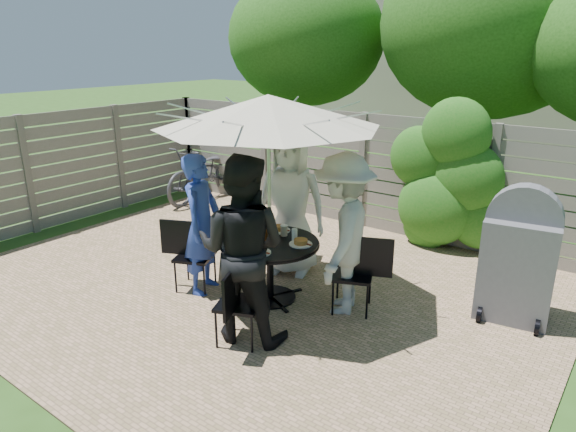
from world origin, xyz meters
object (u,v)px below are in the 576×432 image
Objects in this scene: chair_front at (239,319)px; plate_front at (259,251)px; glass_left at (245,236)px; bicycle at (205,172)px; person_back at (291,203)px; chair_back at (293,248)px; coffee_cup at (284,231)px; person_front at (242,250)px; glass_back at (268,227)px; chair_left at (194,269)px; plate_back at (279,229)px; plate_left at (240,236)px; glass_right at (295,235)px; person_right at (343,235)px; patio_table at (270,259)px; bbq_grill at (518,259)px; umbrella at (268,111)px; plate_right at (301,243)px; syrup_jug at (266,233)px; person_left at (202,225)px; chair_right at (353,289)px.

chair_front reaches higher than plate_front.
chair_front is 6.17× the size of glass_left.
person_back is at bearing -32.59° from bicycle.
chair_back is at bearing -3.19° from chair_front.
chair_front is at bearing -74.63° from coffee_cup.
person_front is 1.10m from glass_back.
plate_back is at bearing 16.44° from chair_left.
plate_left is at bearing 153.90° from glass_left.
glass_right is 1.17× the size of coffee_cup.
person_right is at bearing -4.05° from chair_left.
bicycle reaches higher than chair_left.
person_front is 0.98m from glass_right.
bbq_grill reaches higher than patio_table.
chair_left is at bearing -159.78° from umbrella.
bicycle reaches higher than glass_left.
chair_front reaches higher than plate_right.
glass_left is (-0.55, -0.31, 0.05)m from plate_right.
plate_front is 1.62× the size of syrup_jug.
plate_left is (-0.05, -0.90, -0.18)m from person_back.
person_right is 0.90m from syrup_jug.
person_right is (0.49, 1.07, -0.05)m from person_front.
glass_left is at bearing 13.60° from chair_front.
person_right is at bearing 34.96° from chair_back.
umbrella reaches higher than person_left.
plate_front is at bearing -113.45° from person_left.
plate_right is at bearing 13.37° from syrup_jug.
bicycle is at bearing 132.37° from person_back.
plate_back is (-0.46, 1.24, 0.49)m from chair_front.
plate_back is at bearing 63.90° from glass_back.
chair_right reaches higher than chair_front.
chair_back reaches higher than chair_front.
plate_right is at bearing -4.04° from chair_left.
umbrella is 1.40m from glass_left.
chair_front reaches higher than patio_table.
glass_back is (0.15, -0.70, 0.53)m from chair_back.
chair_right is (1.68, 0.62, -0.57)m from person_left.
person_front is (1.07, -0.49, 0.11)m from person_left.
chair_right is (1.19, -0.45, -0.66)m from person_back.
glass_left reaches higher than plate_left.
umbrella is 1.52m from person_right.
patio_table is 5.45× the size of plate_front.
chair_right is 1.76m from bbq_grill.
person_back is at bearing -43.80° from chair_right.
umbrella reaches higher than bbq_grill.
person_back is at bearing 105.76° from syrup_jug.
plate_front is (0.90, -0.05, -0.09)m from person_left.
chair_right is at bearing -30.81° from bicycle.
chair_front is 2.98m from bbq_grill.
plate_left is at bearing -159.84° from plate_right.
patio_table is 0.75× the size of person_front.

